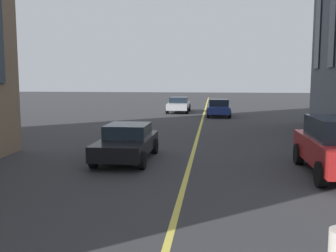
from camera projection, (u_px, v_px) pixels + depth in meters
name	position (u px, v px, depth m)	size (l,w,h in m)	color
lane_centre_line	(198.00, 135.00, 21.79)	(80.00, 0.16, 0.01)	#D8C64C
car_silver_far	(179.00, 105.00, 35.55)	(4.40, 1.95, 1.37)	#B7BABF
car_black_parked_b	(127.00, 142.00, 15.11)	(4.40, 1.95, 1.37)	black
car_blue_mid	(219.00, 108.00, 31.83)	(3.90, 1.89, 1.40)	navy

